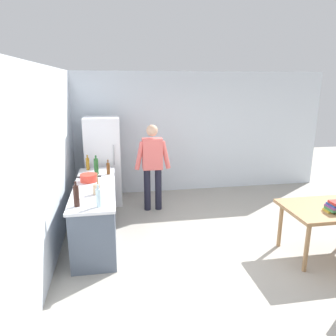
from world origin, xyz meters
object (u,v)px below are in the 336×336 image
Objects in this scene: utensil_jar at (97,189)px; bottle_oil_amber at (88,164)px; person at (152,162)px; bottle_wine_green at (96,166)px; cooking_pot at (89,178)px; bottle_beer_brown at (108,168)px; dining_table at (333,212)px; refrigerator at (103,161)px; bottle_water_clear at (98,198)px; bottle_wine_dark at (76,196)px.

bottle_oil_amber is (-0.22, 1.38, 0.04)m from utensil_jar.
person reaches higher than bottle_wine_green.
utensil_jar reaches higher than cooking_pot.
bottle_beer_brown is (0.15, 1.02, 0.03)m from utensil_jar.
utensil_jar reaches higher than dining_table.
refrigerator is 2.51m from bottle_water_clear.
bottle_wine_green is (0.11, 0.41, 0.09)m from cooking_pot.
bottle_wine_dark is at bearing -118.29° from utensil_jar.
dining_table is at bearing -4.06° from bottle_wine_dark.
bottle_oil_amber is 0.82× the size of bottle_wine_green.
refrigerator is 1.37m from cooking_pot.
bottle_wine_green is at bearing 82.89° from bottle_wine_dark.
bottle_wine_green reaches higher than utensil_jar.
bottle_wine_green is at bearing 170.31° from bottle_beer_brown.
person is 2.26m from bottle_wine_dark.
bottle_wine_dark is (-0.28, -2.45, 0.15)m from refrigerator.
cooking_pot is at bearing 103.78° from utensil_jar.
bottle_beer_brown is (0.31, 0.37, 0.05)m from cooking_pot.
utensil_jar is (-3.34, 0.70, 0.31)m from dining_table.
dining_table is (2.35, -2.15, -0.31)m from person.
bottle_wine_green is 1.31× the size of bottle_beer_brown.
cooking_pot is 1.43× the size of bottle_oil_amber.
cooking_pot is 0.49m from bottle_beer_brown.
refrigerator reaches higher than dining_table.
cooking_pot is at bearing 100.08° from bottle_water_clear.
bottle_water_clear is at bearing -84.80° from utensil_jar.
bottle_oil_amber is at bearing 99.16° from utensil_jar.
utensil_jar is 1.14× the size of bottle_oil_amber.
bottle_water_clear is (0.28, -0.06, -0.02)m from bottle_wine_dark.
bottle_oil_amber is at bearing 149.72° from dining_table.
bottle_wine_green is (-3.39, 1.75, 0.37)m from dining_table.
dining_table is 4.37× the size of utensil_jar.
refrigerator is at bearing 81.71° from cooking_pot.
refrigerator is 1.29× the size of dining_table.
bottle_beer_brown is at bearing 151.74° from dining_table.
refrigerator is 5.29× the size of bottle_wine_dark.
bottle_wine_green is 1.13× the size of bottle_water_clear.
cooking_pot is 1.25× the size of utensil_jar.
utensil_jar is at bearing -124.33° from person.
refrigerator reaches higher than bottle_water_clear.
dining_table is 3.83m from bottle_wine_green.
person reaches higher than utensil_jar.
person is at bearing 27.46° from bottle_beer_brown.
person is at bearing 57.01° from bottle_wine_dark.
bottle_beer_brown is (0.21, -0.04, -0.04)m from bottle_wine_green.
person is 3.20m from dining_table.
cooking_pot is at bearing 85.78° from bottle_wine_dark.
bottle_oil_amber is at bearing 89.52° from bottle_wine_dark.
bottle_wine_green reaches higher than bottle_water_clear.
bottle_wine_dark is (-0.19, -1.49, 0.00)m from bottle_wine_green.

